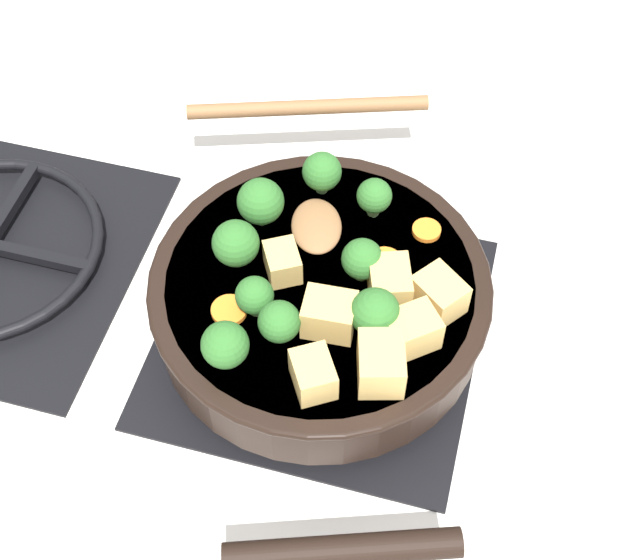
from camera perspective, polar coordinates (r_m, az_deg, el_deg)
ground_plane at (r=0.89m, az=-0.00°, el=-3.30°), size 2.40×2.40×0.00m
front_burner_grate at (r=0.88m, az=-0.00°, el=-2.88°), size 0.31×0.31×0.03m
skillet_pan at (r=0.84m, az=0.01°, el=-1.21°), size 0.44×0.33×0.06m
wooden_spoon at (r=0.91m, az=-0.57°, el=8.11°), size 0.24×0.25×0.02m
tofu_cube_center_large at (r=0.80m, az=4.47°, el=-0.22°), size 0.05×0.05×0.04m
tofu_cube_near_handle at (r=0.75m, az=3.92°, el=-5.36°), size 0.06×0.05×0.04m
tofu_cube_east_chunk at (r=0.81m, az=-2.49°, el=0.94°), size 0.05×0.04×0.03m
tofu_cube_west_chunk at (r=0.77m, az=0.60°, el=-2.23°), size 0.04×0.05×0.04m
tofu_cube_back_piece at (r=0.77m, az=5.88°, el=-3.24°), size 0.05×0.06×0.04m
tofu_cube_front_piece at (r=0.75m, az=-0.44°, el=-6.06°), size 0.05×0.05×0.03m
tofu_cube_mid_small at (r=0.79m, az=7.61°, el=-0.99°), size 0.05×0.06×0.03m
broccoli_floret_near_spoon at (r=0.76m, az=3.53°, el=-2.11°), size 0.04×0.04×0.05m
broccoli_floret_center_top at (r=0.81m, az=-5.50°, el=2.13°), size 0.04×0.04×0.05m
broccoli_floret_east_rim at (r=0.76m, az=-2.62°, el=-2.71°), size 0.04×0.04×0.04m
broccoli_floret_west_rim at (r=0.84m, az=-3.82°, el=5.02°), size 0.04×0.04×0.05m
broccoli_floret_north_edge at (r=0.75m, az=-6.09°, el=-4.17°), size 0.04×0.04×0.05m
broccoli_floret_south_cluster at (r=0.80m, az=2.72°, el=1.33°), size 0.04×0.04×0.05m
broccoli_floret_mid_floret at (r=0.87m, az=0.13°, el=6.94°), size 0.04×0.04×0.05m
broccoli_floret_small_inner at (r=0.78m, az=-4.21°, el=-1.01°), size 0.03×0.03×0.04m
broccoli_floret_tall_stem at (r=0.85m, az=3.49°, el=5.37°), size 0.03×0.03×0.04m
carrot_slice_orange_thin at (r=0.80m, az=-5.84°, el=-1.95°), size 0.03×0.03×0.01m
carrot_slice_near_center at (r=0.86m, az=6.83°, el=3.18°), size 0.03×0.03×0.01m
carrot_slice_edge_slice at (r=0.83m, az=4.17°, el=1.16°), size 0.03×0.03×0.01m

